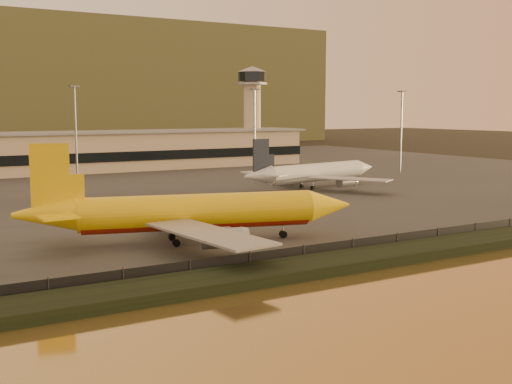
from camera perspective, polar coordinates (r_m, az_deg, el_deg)
ground at (r=96.95m, az=2.79°, el=-4.41°), size 900.00×900.00×0.00m
embankment at (r=83.45m, az=9.24°, el=-5.94°), size 320.00×7.00×1.40m
tarmac at (r=183.00m, az=-13.75°, el=0.96°), size 320.00×220.00×0.20m
perimeter_fence at (r=86.35m, az=7.55°, el=-5.05°), size 300.00×0.05×2.20m
terminal_building at (r=208.73m, az=-20.07°, el=3.18°), size 202.00×25.00×12.60m
control_tower at (r=243.22m, az=-0.34°, el=7.79°), size 11.20×11.20×35.50m
apron_light_masts at (r=168.34m, az=-7.00°, el=5.91°), size 152.20×12.20×25.40m
dhl_cargo_jet at (r=94.76m, az=-5.72°, el=-1.85°), size 49.33×47.24×14.94m
white_narrowbody_jet at (r=160.91m, az=5.18°, el=1.71°), size 44.57×42.98×12.84m
gse_vehicle_yellow at (r=127.13m, az=2.10°, el=-1.14°), size 3.55×1.65×1.59m
gse_vehicle_white at (r=117.40m, az=-10.51°, el=-1.90°), size 4.39×2.38×1.89m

